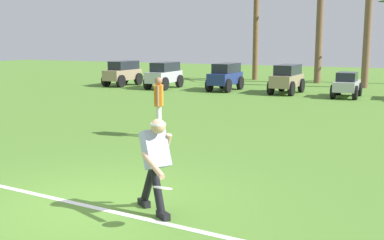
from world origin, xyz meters
TOP-DOWN VIEW (x-y plane):
  - ground_plane at (0.00, 0.00)m, footprint 80.00×80.00m
  - field_line_paint at (0.00, -0.04)m, footprint 21.08×1.97m
  - frisbee_thrower at (1.05, 0.12)m, footprint 0.87×0.83m
  - frisbee_in_flight at (1.44, -0.38)m, footprint 0.26×0.25m
  - teammate_near_sideline at (-1.63, 5.04)m, footprint 0.31×0.48m
  - parked_car_slot_a at (-10.24, 16.51)m, footprint 1.21×2.43m
  - parked_car_slot_b at (-7.49, 16.17)m, footprint 1.16×2.41m
  - parked_car_slot_c at (-4.25, 16.54)m, footprint 1.19×2.42m
  - parked_car_slot_d at (-1.16, 16.51)m, footprint 1.24×2.44m
  - parked_car_slot_e at (1.59, 16.11)m, footprint 1.09×2.20m
  - palm_tree_far_left at (-4.92, 23.31)m, footprint 3.66×3.35m
  - palm_tree_left_of_centre at (-0.91, 22.63)m, footprint 3.14×2.92m
  - palm_tree_right_of_centre at (1.85, 20.82)m, footprint 2.96×3.17m

SIDE VIEW (x-z plane):
  - ground_plane at x=0.00m, z-range 0.00..0.00m
  - field_line_paint at x=0.00m, z-range 0.00..0.01m
  - parked_car_slot_e at x=1.59m, z-range 0.01..1.11m
  - frisbee_in_flight at x=1.44m, z-range 0.54..0.64m
  - parked_car_slot_a at x=-10.24m, z-range 0.05..1.39m
  - parked_car_slot_b at x=-7.49m, z-range 0.05..1.39m
  - parked_car_slot_c at x=-4.25m, z-range 0.05..1.39m
  - parked_car_slot_d at x=-1.16m, z-range 0.05..1.39m
  - frisbee_thrower at x=1.05m, z-range 0.09..1.51m
  - teammate_near_sideline at x=-1.63m, z-range 0.16..1.72m
  - palm_tree_left_of_centre at x=-0.91m, z-range 0.47..7.10m
  - palm_tree_right_of_centre at x=1.85m, z-range 0.48..7.14m
  - palm_tree_far_left at x=-4.92m, z-range 0.73..7.82m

